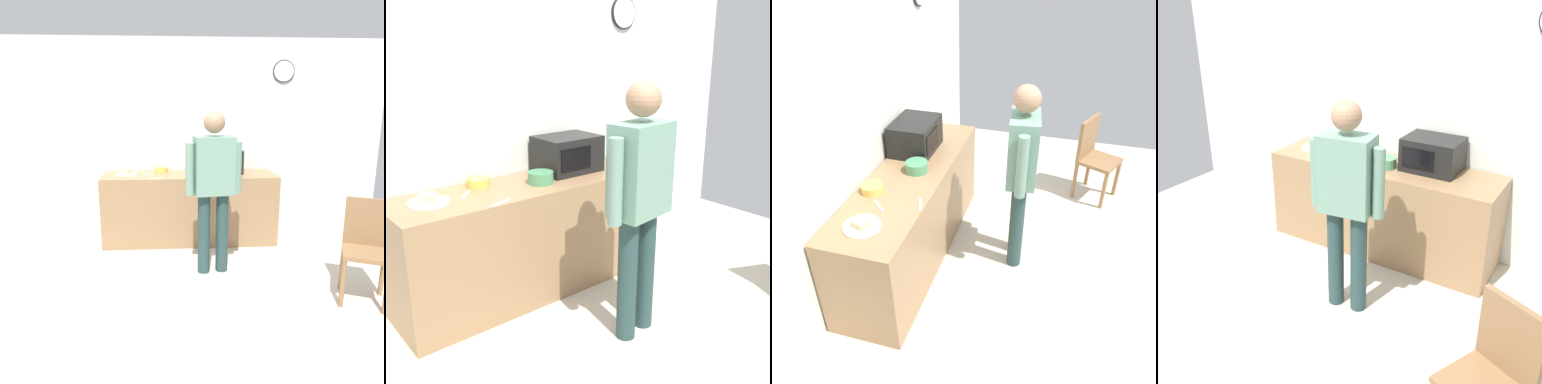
% 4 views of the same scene
% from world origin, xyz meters
% --- Properties ---
extents(ground_plane, '(6.00, 6.00, 0.00)m').
position_xyz_m(ground_plane, '(0.00, 0.00, 0.00)').
color(ground_plane, beige).
extents(back_wall, '(5.40, 0.13, 2.60)m').
position_xyz_m(back_wall, '(0.00, 1.60, 1.30)').
color(back_wall, silver).
rests_on(back_wall, ground_plane).
extents(kitchen_counter, '(2.21, 0.62, 0.89)m').
position_xyz_m(kitchen_counter, '(0.03, 1.22, 0.45)').
color(kitchen_counter, '#93704C').
rests_on(kitchen_counter, ground_plane).
extents(microwave, '(0.50, 0.39, 0.30)m').
position_xyz_m(microwave, '(0.46, 1.32, 1.04)').
color(microwave, black).
rests_on(microwave, kitchen_counter).
extents(sandwich_plate, '(0.28, 0.28, 0.07)m').
position_xyz_m(sandwich_plate, '(-0.77, 1.26, 0.91)').
color(sandwich_plate, white).
rests_on(sandwich_plate, kitchen_counter).
extents(salad_bowl, '(0.20, 0.20, 0.09)m').
position_xyz_m(salad_bowl, '(0.08, 1.17, 0.94)').
color(salad_bowl, '#4C8E60').
rests_on(salad_bowl, kitchen_counter).
extents(cereal_bowl, '(0.17, 0.17, 0.07)m').
position_xyz_m(cereal_bowl, '(-0.33, 1.40, 0.93)').
color(cereal_bowl, gold).
rests_on(cereal_bowl, kitchen_counter).
extents(fork_utensil, '(0.13, 0.14, 0.01)m').
position_xyz_m(fork_utensil, '(-0.50, 1.26, 0.90)').
color(fork_utensil, silver).
rests_on(fork_utensil, kitchen_counter).
extents(spoon_utensil, '(0.16, 0.08, 0.01)m').
position_xyz_m(spoon_utensil, '(-0.40, 0.95, 0.90)').
color(spoon_utensil, silver).
rests_on(spoon_utensil, kitchen_counter).
extents(person_standing, '(0.59, 0.29, 1.71)m').
position_xyz_m(person_standing, '(0.22, 0.27, 1.00)').
color(person_standing, '#233D3E').
rests_on(person_standing, ground_plane).
extents(wooden_chair, '(0.53, 0.53, 0.94)m').
position_xyz_m(wooden_chair, '(1.56, -0.38, 0.52)').
color(wooden_chair, olive).
rests_on(wooden_chair, ground_plane).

